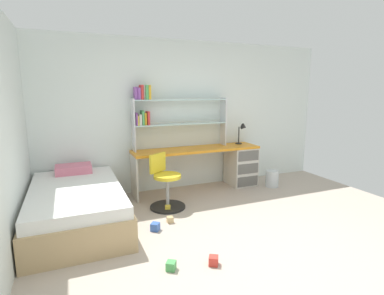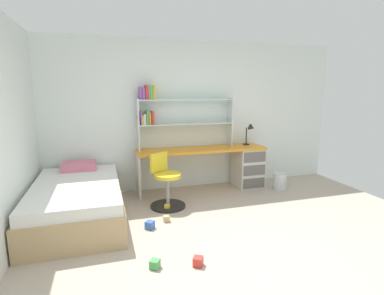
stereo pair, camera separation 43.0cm
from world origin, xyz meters
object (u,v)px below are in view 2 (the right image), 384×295
object	(u,v)px
toy_block_natural_3	(166,219)
toy_block_red_4	(198,261)
desk_lamp	(251,131)
toy_block_green_1	(155,264)
swivel_chair	(166,186)
desk	(234,164)
toy_block_blue_2	(150,225)
waste_bin	(280,181)
toy_block_yellow_0	(167,207)
bed_platform	(77,201)
bookshelf_hutch	(171,111)

from	to	relation	value
toy_block_natural_3	toy_block_red_4	size ratio (longest dim) A/B	0.86
desk_lamp	toy_block_green_1	world-z (taller)	desk_lamp
toy_block_green_1	toy_block_natural_3	distance (m)	1.07
swivel_chair	toy_block_red_4	xyz separation A→B (m)	(-0.02, -1.62, -0.27)
desk	toy_block_red_4	world-z (taller)	desk
toy_block_blue_2	waste_bin	bearing A→B (deg)	19.95
desk_lamp	toy_block_red_4	xyz separation A→B (m)	(-1.71, -2.25, -0.95)
toy_block_yellow_0	toy_block_natural_3	xyz separation A→B (m)	(-0.10, -0.39, 0.00)
toy_block_green_1	desk_lamp	bearing A→B (deg)	45.54
toy_block_green_1	toy_block_natural_3	world-z (taller)	toy_block_green_1
desk	toy_block_blue_2	distance (m)	2.14
desk_lamp	toy_block_red_4	distance (m)	2.98
desk_lamp	waste_bin	world-z (taller)	desk_lamp
desk	desk_lamp	bearing A→B (deg)	10.70
swivel_chair	toy_block_green_1	size ratio (longest dim) A/B	9.18
desk	bed_platform	distance (m)	2.68
toy_block_green_1	swivel_chair	bearing A→B (deg)	74.00
toy_block_red_4	bookshelf_hutch	bearing A→B (deg)	83.27
desk_lamp	toy_block_green_1	size ratio (longest dim) A/B	4.40
toy_block_yellow_0	toy_block_natural_3	bearing A→B (deg)	-103.82
bookshelf_hutch	toy_block_red_4	xyz separation A→B (m)	(-0.27, -2.33, -1.33)
toy_block_green_1	toy_block_blue_2	distance (m)	0.87
swivel_chair	waste_bin	bearing A→B (deg)	5.76
bed_platform	toy_block_red_4	world-z (taller)	bed_platform
desk	bookshelf_hutch	distance (m)	1.45
bookshelf_hutch	toy_block_natural_3	xyz separation A→B (m)	(-0.36, -1.23, -1.33)
desk	toy_block_blue_2	bearing A→B (deg)	-144.00
bookshelf_hutch	toy_block_blue_2	distance (m)	2.01
desk	bookshelf_hutch	size ratio (longest dim) A/B	1.35
toy_block_yellow_0	toy_block_blue_2	world-z (taller)	toy_block_blue_2
desk	toy_block_yellow_0	distance (m)	1.58
desk	toy_block_yellow_0	xyz separation A→B (m)	(-1.36, -0.70, -0.39)
bed_platform	toy_block_blue_2	distance (m)	1.05
bookshelf_hutch	toy_block_green_1	world-z (taller)	bookshelf_hutch
swivel_chair	toy_block_natural_3	distance (m)	0.60
swivel_chair	toy_block_blue_2	world-z (taller)	swivel_chair
desk	toy_block_natural_3	xyz separation A→B (m)	(-1.46, -1.09, -0.39)
desk	desk_lamp	distance (m)	0.66
swivel_chair	toy_block_red_4	distance (m)	1.64
desk	toy_block_red_4	size ratio (longest dim) A/B	24.23
bookshelf_hutch	bed_platform	bearing A→B (deg)	-150.61
swivel_chair	waste_bin	size ratio (longest dim) A/B	2.74
toy_block_yellow_0	bookshelf_hutch	bearing A→B (deg)	72.36
swivel_chair	toy_block_yellow_0	xyz separation A→B (m)	(-0.02, -0.13, -0.28)
toy_block_red_4	toy_block_blue_2	bearing A→B (deg)	109.25
toy_block_green_1	toy_block_yellow_0	bearing A→B (deg)	73.21
bookshelf_hutch	desk_lamp	bearing A→B (deg)	-3.13
desk	swivel_chair	world-z (taller)	swivel_chair
toy_block_yellow_0	waste_bin	bearing A→B (deg)	9.34
waste_bin	toy_block_natural_3	world-z (taller)	waste_bin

